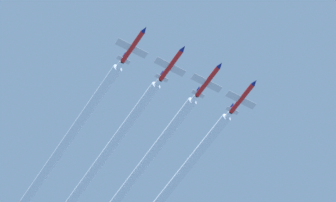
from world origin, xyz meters
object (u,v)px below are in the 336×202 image
object	(u,v)px
jet_far_left	(243,97)
jet_inner_right	(133,46)
jet_inner_left	(208,80)
jet_center	(172,64)

from	to	relation	value
jet_far_left	jet_inner_right	size ratio (longest dim) A/B	1.00
jet_inner_left	jet_center	world-z (taller)	same
jet_far_left	jet_center	xyz separation A→B (m)	(20.94, -0.61, -0.01)
jet_far_left	jet_inner_right	distance (m)	32.05
jet_inner_left	jet_center	bearing A→B (deg)	-2.97
jet_far_left	jet_inner_left	world-z (taller)	jet_far_left
jet_far_left	jet_inner_left	distance (m)	10.39
jet_far_left	jet_inner_right	xyz separation A→B (m)	(32.04, -0.56, -0.40)
jet_far_left	jet_center	bearing A→B (deg)	-1.66
jet_far_left	jet_inner_left	bearing A→B (deg)	-0.34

